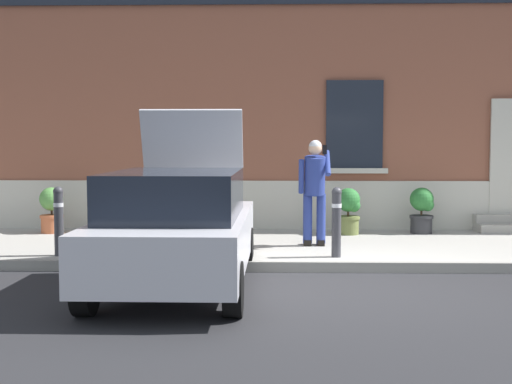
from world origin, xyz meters
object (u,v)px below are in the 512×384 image
at_px(planter_cream, 199,209).
at_px(planter_olive, 349,210).
at_px(planter_terracotta, 52,209).
at_px(hatchback_car_silver, 178,226).
at_px(bollard_far_left, 59,218).
at_px(planter_charcoal, 422,209).
at_px(bollard_near_person, 336,219).
at_px(person_on_phone, 315,186).

xyz_separation_m(planter_cream, planter_olive, (2.78, -0.06, 0.00)).
distance_m(planter_terracotta, planter_cream, 2.78).
relative_size(hatchback_car_silver, bollard_far_left, 3.90).
bearing_deg(planter_cream, planter_charcoal, 1.60).
distance_m(planter_terracotta, planter_charcoal, 6.95).
xyz_separation_m(hatchback_car_silver, planter_olive, (2.59, 4.04, -0.19)).
bearing_deg(planter_cream, planter_terracotta, -179.72).
xyz_separation_m(bollard_far_left, planter_terracotta, (-0.95, 2.53, -0.11)).
bearing_deg(planter_olive, planter_cream, 178.84).
distance_m(bollard_near_person, bollard_far_left, 4.16).
bearing_deg(planter_charcoal, bollard_far_left, -156.09).
xyz_separation_m(person_on_phone, planter_olive, (0.72, 1.45, -0.54)).
height_order(bollard_far_left, planter_charcoal, bollard_far_left).
relative_size(planter_olive, planter_charcoal, 1.00).
height_order(hatchback_car_silver, planter_terracotta, hatchback_car_silver).
bearing_deg(bollard_near_person, planter_charcoal, 55.39).
distance_m(bollard_near_person, person_on_phone, 1.15).
relative_size(hatchback_car_silver, planter_charcoal, 4.74).
distance_m(hatchback_car_silver, planter_olive, 4.81).
xyz_separation_m(bollard_near_person, planter_terracotta, (-5.11, 2.53, -0.11)).
bearing_deg(planter_cream, person_on_phone, -36.19).
bearing_deg(planter_olive, planter_charcoal, 7.09).
distance_m(hatchback_car_silver, planter_terracotta, 5.06).
distance_m(bollard_near_person, planter_terracotta, 5.70).
bearing_deg(bollard_far_left, hatchback_car_silver, -37.56).
bearing_deg(planter_charcoal, hatchback_car_silver, -133.33).
xyz_separation_m(hatchback_car_silver, planter_cream, (-0.19, 4.10, -0.19)).
bearing_deg(bollard_far_left, planter_charcoal, 23.91).
bearing_deg(bollard_far_left, planter_terracotta, 110.50).
relative_size(planter_terracotta, planter_charcoal, 1.00).
relative_size(hatchback_car_silver, bollard_near_person, 3.90).
height_order(hatchback_car_silver, person_on_phone, hatchback_car_silver).
xyz_separation_m(hatchback_car_silver, bollard_near_person, (2.14, 1.56, -0.09)).
relative_size(bollard_far_left, planter_cream, 1.22).
height_order(person_on_phone, planter_charcoal, person_on_phone).
xyz_separation_m(bollard_near_person, bollard_far_left, (-4.16, 0.00, 0.00)).
relative_size(hatchback_car_silver, planter_terracotta, 4.74).
relative_size(bollard_near_person, planter_charcoal, 1.22).
bearing_deg(person_on_phone, hatchback_car_silver, -113.08).
height_order(hatchback_car_silver, planter_charcoal, hatchback_car_silver).
distance_m(bollard_far_left, person_on_phone, 4.06).
distance_m(bollard_far_left, planter_cream, 3.14).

